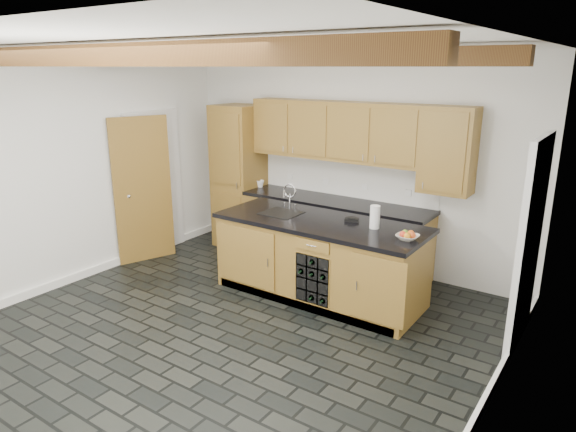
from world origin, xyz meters
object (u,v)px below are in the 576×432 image
kitchen_scale (352,219)px  paper_towel (375,217)px  fruit_bowl (407,237)px  island (319,259)px

kitchen_scale → paper_towel: bearing=-38.5°
fruit_bowl → paper_towel: size_ratio=0.88×
kitchen_scale → paper_towel: 0.35m
island → paper_towel: (0.63, 0.10, 0.59)m
island → kitchen_scale: (0.30, 0.19, 0.49)m
paper_towel → island: bearing=-170.8°
paper_towel → kitchen_scale: bearing=164.9°
kitchen_scale → fruit_bowl: bearing=-41.5°
island → kitchen_scale: bearing=32.0°
paper_towel → fruit_bowl: bearing=-20.3°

